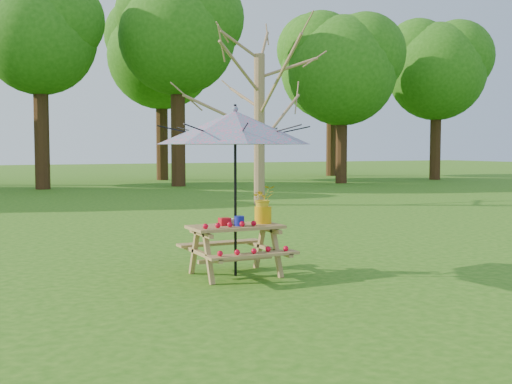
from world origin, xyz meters
name	(u,v)px	position (x,y,z in m)	size (l,w,h in m)	color
picnic_table	(236,251)	(3.92, 2.28, 0.33)	(1.20, 1.32, 0.67)	#986E44
patio_umbrella	(235,128)	(3.92, 2.28, 1.95)	(2.50, 2.50, 2.25)	black
produce_bins	(232,221)	(3.88, 2.30, 0.72)	(0.29, 0.38, 0.13)	red
tomatoes_row	(230,225)	(3.77, 2.10, 0.71)	(0.77, 0.13, 0.07)	red
flower_bucket	(263,203)	(4.34, 2.33, 0.94)	(0.31, 0.27, 0.51)	#E7A20C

